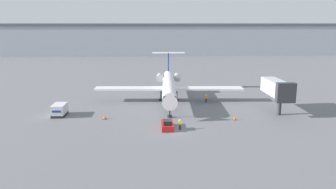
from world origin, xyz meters
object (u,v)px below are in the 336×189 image
object	(u,v)px
traffic_cone_right	(235,118)
jet_bridge	(277,89)
pushback_tug	(167,125)
airplane_main	(169,86)
traffic_cone_left	(105,117)
luggage_cart	(59,110)
worker_near_tug	(180,124)
worker_by_wing	(206,98)

from	to	relation	value
traffic_cone_right	jet_bridge	bearing A→B (deg)	26.63
pushback_tug	traffic_cone_right	size ratio (longest dim) A/B	5.64
airplane_main	traffic_cone_right	size ratio (longest dim) A/B	41.63
airplane_main	traffic_cone_left	size ratio (longest dim) A/B	38.01
luggage_cart	traffic_cone_right	size ratio (longest dim) A/B	5.05
pushback_tug	traffic_cone_left	size ratio (longest dim) A/B	5.14
luggage_cart	worker_near_tug	bearing A→B (deg)	-23.11
airplane_main	pushback_tug	xyz separation A→B (m)	(-1.20, -18.10, -2.74)
worker_by_wing	traffic_cone_left	world-z (taller)	worker_by_wing
jet_bridge	pushback_tug	bearing A→B (deg)	-157.46
pushback_tug	traffic_cone_right	bearing A→B (deg)	19.32
airplane_main	jet_bridge	bearing A→B (deg)	-27.16
worker_by_wing	traffic_cone_right	xyz separation A→B (m)	(2.78, -12.62, -0.53)
worker_near_tug	worker_by_wing	distance (m)	18.59
worker_near_tug	pushback_tug	bearing A→B (deg)	162.28
traffic_cone_right	jet_bridge	world-z (taller)	jet_bridge
traffic_cone_left	traffic_cone_right	size ratio (longest dim) A/B	1.10
airplane_main	worker_near_tug	bearing A→B (deg)	-87.88
airplane_main	worker_near_tug	distance (m)	18.87
jet_bridge	worker_near_tug	bearing A→B (deg)	-153.85
traffic_cone_left	jet_bridge	xyz separation A→B (m)	(30.55, 2.72, 4.05)
airplane_main	luggage_cart	world-z (taller)	airplane_main
pushback_tug	jet_bridge	xyz separation A→B (m)	(20.16, 8.37, 3.86)
luggage_cart	traffic_cone_right	xyz separation A→B (m)	(30.14, -4.09, -0.69)
traffic_cone_left	traffic_cone_right	bearing A→B (deg)	-4.18
airplane_main	worker_near_tug	xyz separation A→B (m)	(0.69, -18.70, -2.44)
worker_near_tug	luggage_cart	bearing A→B (deg)	156.89
worker_near_tug	jet_bridge	xyz separation A→B (m)	(18.27, 8.97, 3.56)
worker_by_wing	traffic_cone_right	size ratio (longest dim) A/B	2.30
luggage_cart	worker_near_tug	distance (m)	22.27
pushback_tug	jet_bridge	world-z (taller)	jet_bridge
worker_by_wing	jet_bridge	size ratio (longest dim) A/B	0.18
airplane_main	pushback_tug	bearing A→B (deg)	-93.78
worker_near_tug	airplane_main	bearing A→B (deg)	92.12
luggage_cart	traffic_cone_left	distance (m)	8.59
luggage_cart	worker_by_wing	size ratio (longest dim) A/B	2.20
worker_near_tug	jet_bridge	distance (m)	20.66
traffic_cone_left	airplane_main	bearing A→B (deg)	47.04
luggage_cart	airplane_main	bearing A→B (deg)	26.72
airplane_main	worker_by_wing	distance (m)	8.07
worker_by_wing	traffic_cone_left	size ratio (longest dim) A/B	2.10
worker_near_tug	traffic_cone_right	bearing A→B (deg)	25.72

